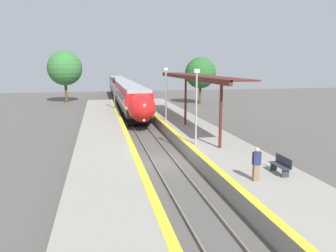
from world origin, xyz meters
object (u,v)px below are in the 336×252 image
(train, at_px, (124,91))
(lamppost_mid, at_px, (166,90))
(lamppost_near, at_px, (196,102))
(railway_signal, at_px, (114,93))
(platform_bench, at_px, (281,165))
(person_waiting, at_px, (256,164))

(train, height_order, lamppost_mid, lamppost_mid)
(train, distance_m, lamppost_near, 32.63)
(railway_signal, distance_m, lamppost_near, 20.82)
(platform_bench, distance_m, person_waiting, 1.86)
(lamppost_near, bearing_deg, railway_signal, 102.33)
(platform_bench, bearing_deg, lamppost_near, 109.60)
(railway_signal, xyz_separation_m, lamppost_mid, (4.44, -10.23, 0.95))
(train, bearing_deg, railway_signal, -99.60)
(train, relative_size, railway_signal, 10.29)
(platform_bench, height_order, lamppost_near, lamppost_near)
(train, xyz_separation_m, platform_bench, (4.78, -39.24, -0.81))
(platform_bench, bearing_deg, railway_signal, 104.19)
(train, height_order, railway_signal, railway_signal)
(platform_bench, relative_size, person_waiting, 0.90)
(person_waiting, relative_size, lamppost_near, 0.32)
(train, height_order, lamppost_near, lamppost_near)
(platform_bench, bearing_deg, train, 96.95)
(lamppost_near, bearing_deg, person_waiting, -84.57)
(train, bearing_deg, lamppost_near, -85.81)
(person_waiting, distance_m, railway_signal, 28.22)
(railway_signal, xyz_separation_m, lamppost_near, (4.44, -20.32, 0.95))
(person_waiting, xyz_separation_m, lamppost_near, (-0.70, 7.41, 2.10))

